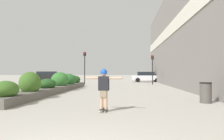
% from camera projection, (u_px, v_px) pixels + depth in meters
% --- Properties ---
extents(building_wall_right, '(0.67, 43.84, 9.98)m').
position_uv_depth(building_wall_right, '(184.00, 28.00, 17.52)').
color(building_wall_right, gray).
rests_on(building_wall_right, ground_plane).
extents(planter_box, '(1.39, 14.71, 1.40)m').
position_uv_depth(planter_box, '(55.00, 85.00, 15.30)').
color(planter_box, '#605B54').
rests_on(planter_box, ground_plane).
extents(skateboard, '(0.28, 0.58, 0.10)m').
position_uv_depth(skateboard, '(104.00, 110.00, 7.53)').
color(skateboard, black).
rests_on(skateboard, ground_plane).
extents(skateboarder, '(1.29, 0.28, 1.38)m').
position_uv_depth(skateboarder, '(104.00, 85.00, 7.54)').
color(skateboarder, tan).
rests_on(skateboarder, skateboard).
extents(trash_bin, '(0.53, 0.53, 0.92)m').
position_uv_depth(trash_bin, '(206.00, 93.00, 9.70)').
color(trash_bin, '#514C47').
rests_on(trash_bin, ground_plane).
extents(car_leftmost, '(4.80, 1.85, 1.58)m').
position_uv_depth(car_leftmost, '(46.00, 77.00, 32.97)').
color(car_leftmost, black).
rests_on(car_leftmost, ground_plane).
extents(car_center_left, '(4.52, 1.99, 1.53)m').
position_uv_depth(car_center_left, '(147.00, 77.00, 32.71)').
color(car_center_left, silver).
rests_on(car_center_left, ground_plane).
extents(traffic_light_left, '(0.28, 0.30, 3.78)m').
position_uv_depth(traffic_light_left, '(85.00, 63.00, 25.30)').
color(traffic_light_left, black).
rests_on(traffic_light_left, ground_plane).
extents(traffic_light_right, '(0.28, 0.30, 3.38)m').
position_uv_depth(traffic_light_right, '(153.00, 65.00, 25.20)').
color(traffic_light_right, black).
rests_on(traffic_light_right, ground_plane).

